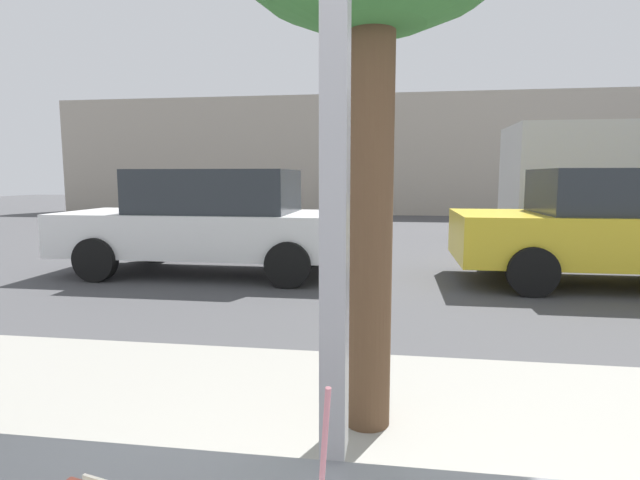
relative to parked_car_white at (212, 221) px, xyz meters
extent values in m
plane|color=#424244|center=(2.70, 1.36, -0.83)|extent=(60.00, 60.00, 0.00)
cube|color=gray|center=(2.70, -5.04, -0.77)|extent=(16.00, 2.80, 0.12)
cube|color=#404245|center=(2.70, -6.62, 0.13)|extent=(1.90, 0.02, 0.02)
cube|color=#9E9EA3|center=(2.70, -6.56, 0.85)|extent=(0.05, 0.08, 1.43)
cube|color=#A89E8E|center=(2.70, 13.09, 1.53)|extent=(28.00, 1.20, 4.71)
cylinder|color=pink|center=(2.74, -6.98, 0.36)|extent=(0.02, 0.03, 0.20)
cube|color=silver|center=(-0.04, 0.00, -0.19)|extent=(4.60, 1.74, 0.64)
cube|color=#282D33|center=(0.08, 0.00, 0.46)|extent=(2.39, 1.53, 0.66)
cylinder|color=black|center=(1.39, 0.87, -0.51)|extent=(0.64, 0.18, 0.64)
cylinder|color=black|center=(1.39, -0.87, -0.51)|extent=(0.64, 0.18, 0.64)
cylinder|color=black|center=(-1.46, 0.87, -0.51)|extent=(0.64, 0.18, 0.64)
cylinder|color=black|center=(-1.46, -0.87, -0.51)|extent=(0.64, 0.18, 0.64)
cube|color=gold|center=(5.96, 0.00, -0.17)|extent=(4.51, 1.84, 0.68)
cube|color=#282D33|center=(6.01, 0.00, 0.48)|extent=(2.35, 1.62, 0.62)
cylinder|color=black|center=(4.56, 0.92, -0.51)|extent=(0.64, 0.18, 0.64)
cylinder|color=black|center=(4.56, -0.92, -0.51)|extent=(0.64, 0.18, 0.64)
cube|color=beige|center=(7.84, 4.86, 0.74)|extent=(4.78, 2.20, 2.24)
cylinder|color=black|center=(7.00, 5.96, -0.38)|extent=(0.90, 0.24, 0.90)
cylinder|color=black|center=(7.00, 3.76, -0.38)|extent=(0.90, 0.24, 0.90)
cylinder|color=brown|center=(2.68, -4.78, 0.49)|extent=(0.25, 0.25, 2.40)
camera|label=1|loc=(2.81, -7.51, 0.69)|focal=28.28mm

